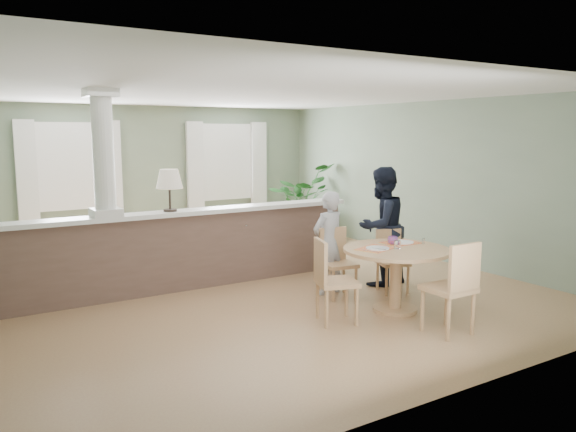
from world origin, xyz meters
TOP-DOWN VIEW (x-y plane):
  - ground at (0.00, 0.00)m, footprint 8.00×8.00m
  - room_shell at (-0.03, 0.63)m, footprint 7.02×8.02m
  - pony_wall at (-0.99, 0.20)m, footprint 5.32×0.38m
  - sofa at (-1.23, 1.70)m, footprint 2.90×1.15m
  - houseplant at (2.70, 2.72)m, footprint 1.80×1.73m
  - dining_table at (0.97, -2.06)m, footprint 1.29×1.29m
  - chair_far_boy at (0.74, -1.17)m, footprint 0.47×0.47m
  - chair_far_man at (1.51, -1.38)m, footprint 0.48×0.48m
  - chair_near at (0.90, -3.04)m, footprint 0.47×0.47m
  - chair_side at (0.02, -2.01)m, footprint 0.56×0.56m
  - child_person at (0.71, -1.02)m, footprint 0.55×0.40m
  - man_person at (1.62, -1.04)m, footprint 0.91×0.75m

SIDE VIEW (x-z plane):
  - ground at x=0.00m, z-range 0.00..0.00m
  - sofa at x=-1.23m, z-range 0.00..0.84m
  - chair_far_man at x=1.51m, z-range 0.04..0.89m
  - chair_far_boy at x=0.74m, z-range 0.05..0.96m
  - chair_side at x=0.02m, z-range 0.05..1.02m
  - chair_near at x=0.90m, z-range 0.05..1.08m
  - dining_table at x=0.97m, z-range 0.18..1.06m
  - child_person at x=0.71m, z-range 0.00..1.39m
  - pony_wall at x=-0.99m, z-range -0.64..2.06m
  - houseplant at x=2.70m, z-range 0.00..1.54m
  - man_person at x=1.62m, z-range 0.00..1.69m
  - room_shell at x=-0.03m, z-range 0.46..3.17m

